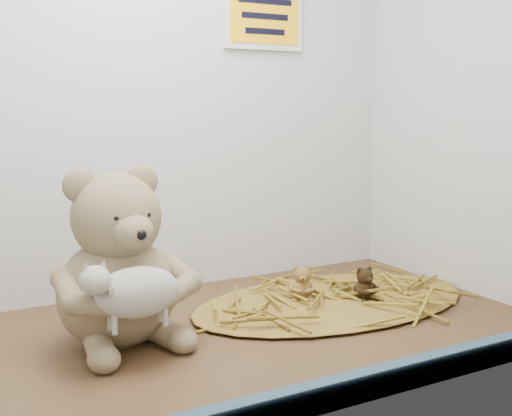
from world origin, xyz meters
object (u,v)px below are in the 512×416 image
toy_lamb (137,292)px  mini_teddy_tan (302,281)px  main_teddy (116,256)px  mini_teddy_brown (364,282)px

toy_lamb → mini_teddy_tan: 39.11cm
main_teddy → mini_teddy_brown: 47.37cm
toy_lamb → mini_teddy_tan: toy_lamb is taller
main_teddy → mini_teddy_tan: 37.70cm
toy_lamb → mini_teddy_brown: 47.23cm
main_teddy → toy_lamb: 10.52cm
mini_teddy_tan → main_teddy: bearing=-147.0°
main_teddy → toy_lamb: main_teddy is taller
main_teddy → toy_lamb: bearing=-96.5°
main_teddy → mini_teddy_brown: size_ratio=4.46×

